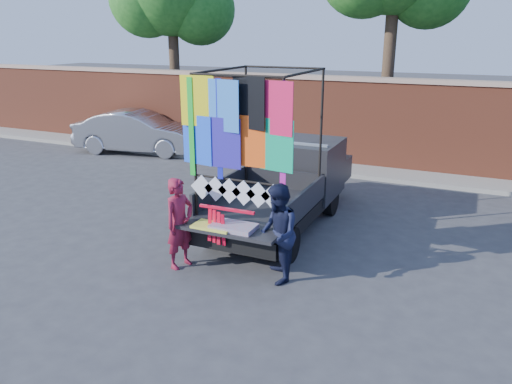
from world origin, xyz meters
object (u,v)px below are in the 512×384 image
at_px(man, 277,234).
at_px(woman, 180,223).
at_px(pickup_truck, 290,182).
at_px(sedan, 139,132).

bearing_deg(man, woman, -111.42).
xyz_separation_m(woman, man, (1.68, 0.19, 0.02)).
height_order(pickup_truck, sedan, pickup_truck).
bearing_deg(sedan, pickup_truck, -130.08).
bearing_deg(woman, sedan, 56.43).
bearing_deg(pickup_truck, man, -73.30).
bearing_deg(man, sedan, -158.60).
bearing_deg(sedan, man, -141.67).
distance_m(pickup_truck, sedan, 7.65).
bearing_deg(pickup_truck, sedan, 150.90).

